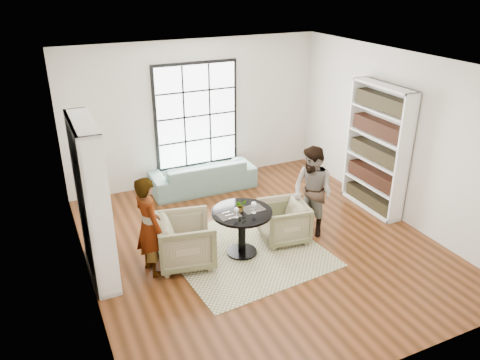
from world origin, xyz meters
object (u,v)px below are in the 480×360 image
person_right (313,192)px  pedestal_table (242,223)px  sofa (203,175)px  armchair_right (283,222)px  armchair_left (186,241)px  person_left (149,226)px  wine_glass_left (236,210)px  flower_centerpiece (240,206)px  wine_glass_right (254,205)px

person_right → pedestal_table: bearing=-102.2°
pedestal_table → sofa: (0.31, 2.58, -0.24)m
sofa → person_right: 2.75m
armchair_right → armchair_left: bearing=-82.6°
person_right → person_left: bearing=-106.7°
pedestal_table → armchair_right: bearing=6.3°
armchair_left → wine_glass_left: wine_glass_left is taller
armchair_left → person_right: person_right is taller
person_right → wine_glass_left: size_ratio=9.20×
person_left → pedestal_table: bearing=-107.8°
armchair_right → flower_centerpiece: 0.98m
pedestal_table → person_right: size_ratio=0.61×
person_right → armchair_right: bearing=-106.0°
wine_glass_left → wine_glass_right: (0.31, 0.02, 0.02)m
armchair_left → armchair_right: (1.72, -0.03, -0.05)m
person_right → wine_glass_left: 1.55m
armchair_right → person_left: (-2.27, 0.03, 0.44)m
wine_glass_left → wine_glass_right: size_ratio=0.88×
sofa → person_left: 3.06m
flower_centerpiece → person_left: bearing=175.9°
wine_glass_right → flower_centerpiece: 0.22m
pedestal_table → armchair_left: size_ratio=1.11×
armchair_right → wine_glass_left: size_ratio=4.41×
armchair_left → person_right: bearing=-79.9°
person_left → wine_glass_left: person_left is taller
person_left → armchair_right: bearing=-103.8°
person_right → flower_centerpiece: 1.38m
pedestal_table → flower_centerpiece: flower_centerpiece is taller
armchair_right → wine_glass_right: 0.90m
flower_centerpiece → sofa: bearing=82.9°
person_left → flower_centerpiece: size_ratio=8.16×
person_right → wine_glass_right: 1.24m
sofa → person_left: size_ratio=1.37×
sofa → armchair_right: armchair_right is taller
sofa → person_right: bearing=114.0°
pedestal_table → person_right: 1.39m
armchair_left → wine_glass_left: size_ratio=5.05×
wine_glass_left → flower_centerpiece: (0.15, 0.16, -0.03)m
pedestal_table → wine_glass_left: wine_glass_left is taller
sofa → wine_glass_left: wine_glass_left is taller
sofa → armchair_right: (0.51, -2.49, 0.03)m
armchair_right → wine_glass_left: wine_glass_left is taller
pedestal_table → person_right: (1.36, 0.09, 0.24)m
sofa → armchair_left: armchair_left is taller
person_right → wine_glass_left: (-1.53, -0.23, 0.10)m
person_left → flower_centerpiece: bearing=-107.0°
pedestal_table → person_left: size_ratio=0.61×
armchair_right → wine_glass_right: bearing=-63.8°
armchair_left → armchair_right: bearing=-80.2°
flower_centerpiece → armchair_right: bearing=4.8°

